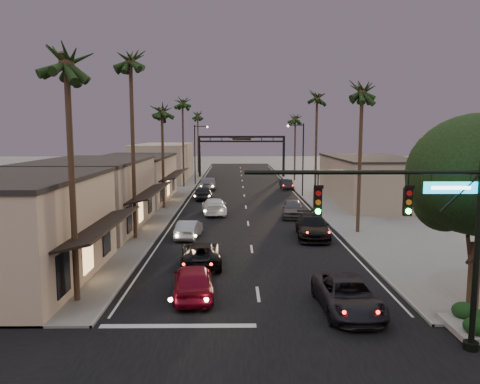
{
  "coord_description": "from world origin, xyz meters",
  "views": [
    {
      "loc": [
        -1.11,
        -12.33,
        8.02
      ],
      "look_at": [
        -0.69,
        30.26,
        2.5
      ],
      "focal_mm": 35.0,
      "sensor_mm": 36.0,
      "label": 1
    }
  ],
  "objects_px": {
    "arch": "(242,146)",
    "palm_far": "(198,113)",
    "palm_ld": "(182,100)",
    "palm_ra": "(362,86)",
    "streetlight_right": "(301,154)",
    "traffic_signal": "(426,215)",
    "palm_la": "(66,54)",
    "oncoming_silver": "(189,229)",
    "curbside_black": "(312,227)",
    "streetlight_left": "(197,150)",
    "palm_rc": "(295,116)",
    "palm_lc": "(162,107)",
    "oncoming_red": "(193,281)",
    "oncoming_pickup": "(201,254)",
    "palm_rb": "(317,94)",
    "curbside_near": "(348,295)",
    "palm_lb": "(130,56)"
  },
  "relations": [
    {
      "from": "streetlight_left",
      "to": "palm_rc",
      "type": "height_order",
      "value": "palm_rc"
    },
    {
      "from": "palm_ld",
      "to": "oncoming_silver",
      "type": "height_order",
      "value": "palm_ld"
    },
    {
      "from": "streetlight_right",
      "to": "oncoming_red",
      "type": "xyz_separation_m",
      "value": [
        -10.09,
        -35.28,
        -4.52
      ]
    },
    {
      "from": "curbside_near",
      "to": "oncoming_silver",
      "type": "bearing_deg",
      "value": 118.24
    },
    {
      "from": "streetlight_left",
      "to": "palm_rc",
      "type": "relative_size",
      "value": 0.74
    },
    {
      "from": "palm_ra",
      "to": "oncoming_pickup",
      "type": "height_order",
      "value": "palm_ra"
    },
    {
      "from": "traffic_signal",
      "to": "palm_rc",
      "type": "distance_m",
      "value": 60.31
    },
    {
      "from": "palm_ra",
      "to": "oncoming_red",
      "type": "relative_size",
      "value": 2.77
    },
    {
      "from": "arch",
      "to": "streetlight_right",
      "type": "relative_size",
      "value": 1.69
    },
    {
      "from": "arch",
      "to": "palm_far",
      "type": "relative_size",
      "value": 1.15
    },
    {
      "from": "palm_far",
      "to": "oncoming_silver",
      "type": "distance_m",
      "value": 56.7
    },
    {
      "from": "palm_ra",
      "to": "oncoming_pickup",
      "type": "xyz_separation_m",
      "value": [
        -11.81,
        -8.78,
        -10.74
      ]
    },
    {
      "from": "palm_rc",
      "to": "oncoming_pickup",
      "type": "xyz_separation_m",
      "value": [
        -11.81,
        -48.78,
        -9.77
      ]
    },
    {
      "from": "streetlight_left",
      "to": "palm_lc",
      "type": "relative_size",
      "value": 0.74
    },
    {
      "from": "palm_ra",
      "to": "curbside_black",
      "type": "distance_m",
      "value": 11.39
    },
    {
      "from": "palm_far",
      "to": "oncoming_red",
      "type": "bearing_deg",
      "value": -85.7
    },
    {
      "from": "palm_ra",
      "to": "oncoming_pickup",
      "type": "distance_m",
      "value": 18.22
    },
    {
      "from": "palm_rb",
      "to": "curbside_black",
      "type": "distance_m",
      "value": 24.76
    },
    {
      "from": "arch",
      "to": "palm_far",
      "type": "xyz_separation_m",
      "value": [
        -8.3,
        8.0,
        5.91
      ]
    },
    {
      "from": "streetlight_left",
      "to": "oncoming_pickup",
      "type": "relative_size",
      "value": 1.78
    },
    {
      "from": "traffic_signal",
      "to": "oncoming_red",
      "type": "distance_m",
      "value": 11.38
    },
    {
      "from": "palm_far",
      "to": "palm_rb",
      "type": "bearing_deg",
      "value": -63.57
    },
    {
      "from": "palm_lc",
      "to": "palm_rb",
      "type": "height_order",
      "value": "palm_rb"
    },
    {
      "from": "traffic_signal",
      "to": "palm_far",
      "type": "bearing_deg",
      "value": 100.7
    },
    {
      "from": "streetlight_left",
      "to": "palm_la",
      "type": "xyz_separation_m",
      "value": [
        -1.68,
        -49.0,
        6.11
      ]
    },
    {
      "from": "palm_lc",
      "to": "palm_rb",
      "type": "distance_m",
      "value": 19.07
    },
    {
      "from": "curbside_black",
      "to": "arch",
      "type": "bearing_deg",
      "value": 99.86
    },
    {
      "from": "traffic_signal",
      "to": "streetlight_right",
      "type": "relative_size",
      "value": 0.95
    },
    {
      "from": "palm_ld",
      "to": "palm_ra",
      "type": "relative_size",
      "value": 1.08
    },
    {
      "from": "oncoming_silver",
      "to": "arch",
      "type": "bearing_deg",
      "value": -90.02
    },
    {
      "from": "arch",
      "to": "palm_la",
      "type": "height_order",
      "value": "palm_la"
    },
    {
      "from": "palm_lb",
      "to": "palm_rb",
      "type": "relative_size",
      "value": 1.07
    },
    {
      "from": "palm_rc",
      "to": "palm_la",
      "type": "bearing_deg",
      "value": -107.37
    },
    {
      "from": "palm_far",
      "to": "oncoming_red",
      "type": "relative_size",
      "value": 2.77
    },
    {
      "from": "traffic_signal",
      "to": "palm_ra",
      "type": "height_order",
      "value": "palm_ra"
    },
    {
      "from": "palm_ld",
      "to": "curbside_black",
      "type": "xyz_separation_m",
      "value": [
        13.33,
        -32.55,
        -11.57
      ]
    },
    {
      "from": "traffic_signal",
      "to": "palm_ra",
      "type": "distance_m",
      "value": 21.19
    },
    {
      "from": "palm_ra",
      "to": "arch",
      "type": "bearing_deg",
      "value": 100.59
    },
    {
      "from": "streetlight_right",
      "to": "palm_rb",
      "type": "distance_m",
      "value": 7.35
    },
    {
      "from": "palm_rc",
      "to": "oncoming_pickup",
      "type": "height_order",
      "value": "palm_rc"
    },
    {
      "from": "streetlight_right",
      "to": "palm_ld",
      "type": "height_order",
      "value": "palm_ld"
    },
    {
      "from": "streetlight_left",
      "to": "palm_ra",
      "type": "bearing_deg",
      "value": -65.46
    },
    {
      "from": "oncoming_red",
      "to": "curbside_black",
      "type": "bearing_deg",
      "value": -127.2
    },
    {
      "from": "streetlight_right",
      "to": "oncoming_pickup",
      "type": "relative_size",
      "value": 1.78
    },
    {
      "from": "palm_lc",
      "to": "palm_rc",
      "type": "relative_size",
      "value": 1.0
    },
    {
      "from": "curbside_near",
      "to": "traffic_signal",
      "type": "bearing_deg",
      "value": -66.77
    },
    {
      "from": "palm_lc",
      "to": "palm_far",
      "type": "distance_m",
      "value": 42.01
    },
    {
      "from": "palm_lc",
      "to": "palm_ra",
      "type": "bearing_deg",
      "value": -34.9
    },
    {
      "from": "arch",
      "to": "oncoming_silver",
      "type": "relative_size",
      "value": 3.65
    },
    {
      "from": "traffic_signal",
      "to": "palm_la",
      "type": "height_order",
      "value": "palm_la"
    }
  ]
}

